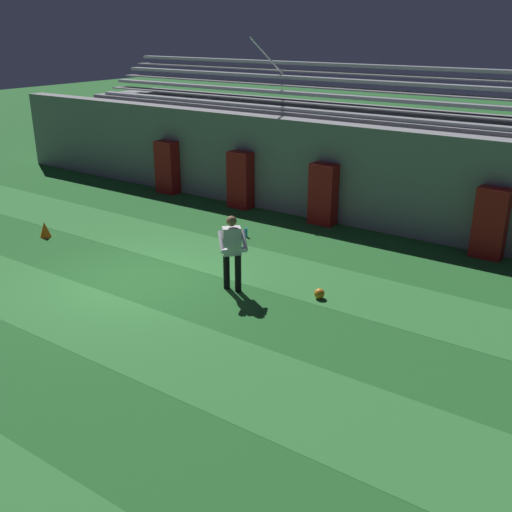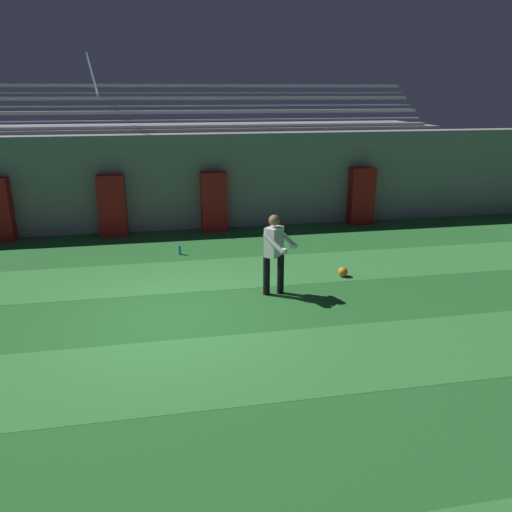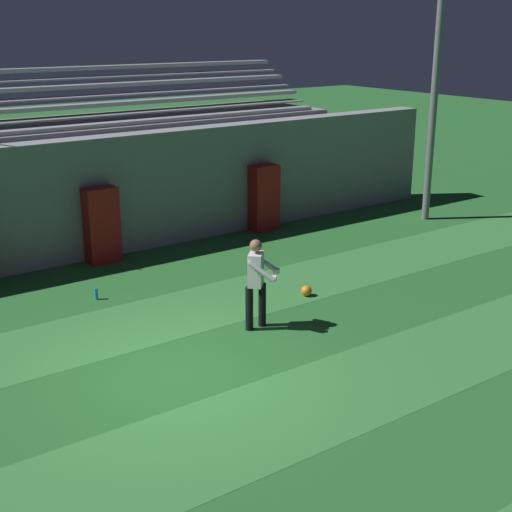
# 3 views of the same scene
# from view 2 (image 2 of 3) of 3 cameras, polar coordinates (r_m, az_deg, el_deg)

# --- Properties ---
(ground_plane) EXTENTS (80.00, 80.00, 0.00)m
(ground_plane) POSITION_cam_2_polar(r_m,az_deg,el_deg) (9.38, -9.73, -7.03)
(ground_plane) COLOR #236028
(turf_stripe_mid) EXTENTS (28.00, 2.05, 0.01)m
(turf_stripe_mid) POSITION_cam_2_polar(r_m,az_deg,el_deg) (7.71, -9.38, -12.98)
(turf_stripe_mid) COLOR #337A38
(turf_stripe_mid) RESTS_ON ground
(turf_stripe_far) EXTENTS (28.00, 2.05, 0.01)m
(turf_stripe_far) POSITION_cam_2_polar(r_m,az_deg,el_deg) (11.42, -9.99, -2.32)
(turf_stripe_far) COLOR #337A38
(turf_stripe_far) RESTS_ON ground
(back_wall) EXTENTS (24.00, 0.60, 2.80)m
(back_wall) POSITION_cam_2_polar(r_m,az_deg,el_deg) (15.22, -10.60, 8.28)
(back_wall) COLOR gray
(back_wall) RESTS_ON ground
(padding_pillar_gate_left) EXTENTS (0.76, 0.44, 1.74)m
(padding_pillar_gate_left) POSITION_cam_2_polar(r_m,az_deg,el_deg) (14.85, -16.10, 5.54)
(padding_pillar_gate_left) COLOR maroon
(padding_pillar_gate_left) RESTS_ON ground
(padding_pillar_gate_right) EXTENTS (0.76, 0.44, 1.74)m
(padding_pillar_gate_right) POSITION_cam_2_polar(r_m,az_deg,el_deg) (14.85, -4.81, 6.20)
(padding_pillar_gate_right) COLOR maroon
(padding_pillar_gate_right) RESTS_ON ground
(padding_pillar_far_right) EXTENTS (0.76, 0.44, 1.74)m
(padding_pillar_far_right) POSITION_cam_2_polar(r_m,az_deg,el_deg) (15.97, 11.94, 6.72)
(padding_pillar_far_right) COLOR maroon
(padding_pillar_far_right) RESTS_ON ground
(bleacher_stand) EXTENTS (18.00, 3.35, 5.03)m
(bleacher_stand) POSITION_cam_2_polar(r_m,az_deg,el_deg) (17.17, -10.68, 9.72)
(bleacher_stand) COLOR gray
(bleacher_stand) RESTS_ON ground
(goalkeeper) EXTENTS (0.74, 0.74, 1.67)m
(goalkeeper) POSITION_cam_2_polar(r_m,az_deg,el_deg) (10.00, 2.14, 0.72)
(goalkeeper) COLOR black
(goalkeeper) RESTS_ON ground
(soccer_ball) EXTENTS (0.22, 0.22, 0.22)m
(soccer_ball) POSITION_cam_2_polar(r_m,az_deg,el_deg) (11.39, 9.89, -1.80)
(soccer_ball) COLOR orange
(soccer_ball) RESTS_ON ground
(water_bottle) EXTENTS (0.07, 0.07, 0.24)m
(water_bottle) POSITION_cam_2_polar(r_m,az_deg,el_deg) (12.88, -8.72, 0.69)
(water_bottle) COLOR #1E8CD8
(water_bottle) RESTS_ON ground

